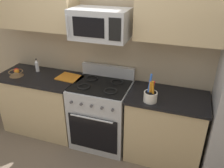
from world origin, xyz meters
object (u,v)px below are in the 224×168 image
utensil_crock (150,96)px  cutting_board (70,78)px  fruit_basket (16,73)px  range_oven (101,114)px  bottle_vinegar (37,66)px  microwave (100,24)px

utensil_crock → cutting_board: size_ratio=0.95×
utensil_crock → fruit_basket: (-1.94, 0.08, -0.03)m
range_oven → cutting_board: bearing=171.1°
utensil_crock → bottle_vinegar: (-1.74, 0.31, 0.02)m
utensil_crock → cutting_board: utensil_crock is taller
microwave → fruit_basket: (-1.26, -0.12, -0.76)m
cutting_board → bottle_vinegar: (-0.57, 0.06, 0.08)m
microwave → bottle_vinegar: microwave is taller
fruit_basket → cutting_board: (0.77, 0.17, -0.03)m
range_oven → microwave: size_ratio=1.60×
microwave → utensil_crock: microwave is taller
range_oven → microwave: 1.23m
range_oven → microwave: microwave is taller
utensil_crock → fruit_basket: size_ratio=1.66×
bottle_vinegar → utensil_crock: bearing=-10.1°
cutting_board → microwave: bearing=-5.7°
cutting_board → fruit_basket: bearing=-167.6°
range_oven → fruit_basket: bearing=-175.8°
microwave → utensil_crock: (0.68, -0.20, -0.72)m
range_oven → utensil_crock: 0.87m
microwave → fruit_basket: size_ratio=3.41×
range_oven → cutting_board: range_oven is taller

